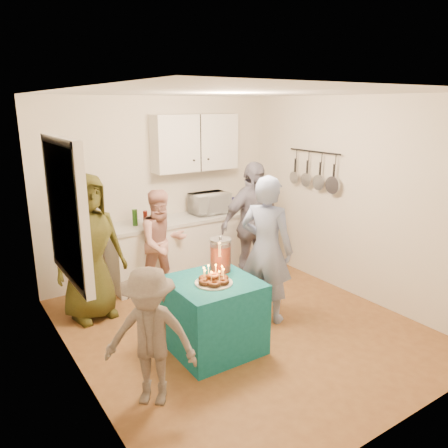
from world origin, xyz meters
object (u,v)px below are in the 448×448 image
party_table (213,315)px  punch_jar (220,256)px  woman_back_right (252,225)px  woman_back_center (162,243)px  child_near_left (150,337)px  microwave (210,203)px  woman_back_left (88,247)px  man_birthday (266,249)px  counter (185,249)px

party_table → punch_jar: size_ratio=2.50×
punch_jar → woman_back_right: bearing=39.9°
woman_back_center → child_near_left: 2.24m
microwave → woman_back_left: (-1.98, -0.51, -0.18)m
microwave → woman_back_right: woman_back_right is taller
punch_jar → woman_back_center: woman_back_center is taller
woman_back_left → microwave: bearing=6.5°
punch_jar → woman_back_left: bearing=130.6°
microwave → child_near_left: (-2.04, -2.35, -0.45)m
man_birthday → woman_back_left: bearing=26.1°
woman_back_center → microwave: bearing=20.2°
man_birthday → child_near_left: man_birthday is taller
counter → child_near_left: child_near_left is taller
party_table → man_birthday: bearing=14.4°
counter → woman_back_center: size_ratio=1.54×
microwave → counter: bearing=-179.8°
microwave → man_birthday: 1.72m
punch_jar → man_birthday: size_ratio=0.20×
woman_back_left → woman_back_right: bearing=-14.6°
punch_jar → man_birthday: man_birthday is taller
microwave → woman_back_center: woman_back_center is taller
counter → punch_jar: bearing=-106.0°
child_near_left → party_table: bearing=66.6°
counter → man_birthday: man_birthday is taller
punch_jar → woman_back_right: woman_back_right is taller
man_birthday → woman_back_right: 1.04m
microwave → punch_jar: bearing=-118.2°
woman_back_center → child_near_left: size_ratio=1.17×
microwave → woman_back_right: (0.21, -0.77, -0.19)m
woman_back_center → woman_back_right: bearing=-19.2°
woman_back_left → man_birthday: bearing=-42.6°
party_table → woman_back_left: bearing=120.5°
man_birthday → woman_back_right: bearing=-56.9°
man_birthday → child_near_left: bearing=81.4°
woman_back_left → woman_back_center: size_ratio=1.23×
counter → woman_back_right: size_ratio=1.26×
counter → woman_back_left: 1.68m
woman_back_left → woman_back_right: 2.20m
man_birthday → party_table: bearing=75.3°
party_table → punch_jar: bearing=41.0°
party_table → child_near_left: 1.02m
microwave → punch_jar: microwave is taller
punch_jar → woman_back_right: (1.14, 0.96, -0.06)m
microwave → punch_jar: (-0.93, -1.72, -0.13)m
woman_back_left → child_near_left: 1.86m
man_birthday → child_near_left: size_ratio=1.41×
child_near_left → punch_jar: bearing=70.0°
counter → punch_jar: punch_jar is taller
counter → child_near_left: 2.85m
counter → party_table: counter is taller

